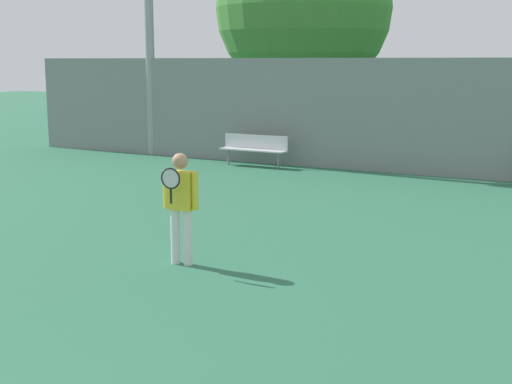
# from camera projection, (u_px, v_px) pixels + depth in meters

# --- Properties ---
(tennis_player) EXTENTS (0.58, 0.42, 1.68)m
(tennis_player) POSITION_uv_depth(u_px,v_px,m) (181.00, 201.00, 10.49)
(tennis_player) COLOR silver
(tennis_player) RESTS_ON ground_plane
(bench_courtside_near) EXTENTS (2.04, 0.40, 0.90)m
(bench_courtside_near) POSITION_uv_depth(u_px,v_px,m) (254.00, 147.00, 20.45)
(bench_courtside_near) COLOR silver
(bench_courtside_near) RESTS_ON ground_plane
(back_fence) EXTENTS (27.36, 0.06, 3.07)m
(back_fence) POSITION_uv_depth(u_px,v_px,m) (438.00, 118.00, 18.48)
(back_fence) COLOR gray
(back_fence) RESTS_ON ground_plane
(tree_green_tall) EXTENTS (6.68, 6.68, 8.30)m
(tree_green_tall) POSITION_uv_depth(u_px,v_px,m) (304.00, 8.00, 27.05)
(tree_green_tall) COLOR brown
(tree_green_tall) RESTS_ON ground_plane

